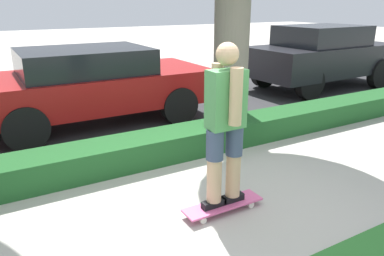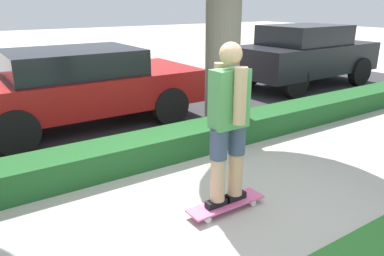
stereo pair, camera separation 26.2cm
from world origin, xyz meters
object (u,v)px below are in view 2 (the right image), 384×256
Objects in this scene: skateboard at (226,204)px; parked_car_middle at (80,84)px; parked_car_rear at (305,54)px; skater_person at (229,123)px.

parked_car_middle reaches higher than skateboard.
parked_car_middle is 1.02× the size of parked_car_rear.
parked_car_rear is (5.60, 3.77, -0.15)m from skater_person.
skateboard is at bearing -85.53° from parked_car_middle.
parked_car_rear is at bearing 33.94° from skater_person.
skater_person is (0.00, 0.00, 0.90)m from skateboard.
parked_car_middle is at bearing 94.31° from skateboard.
parked_car_rear is (5.88, 0.02, 0.10)m from parked_car_middle.
parked_car_rear reaches higher than parked_car_middle.
parked_car_middle is at bearing 178.22° from parked_car_rear.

